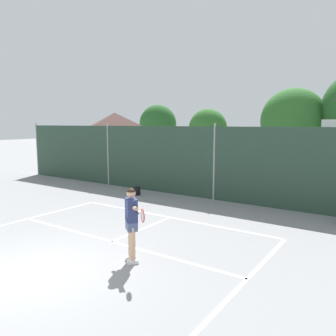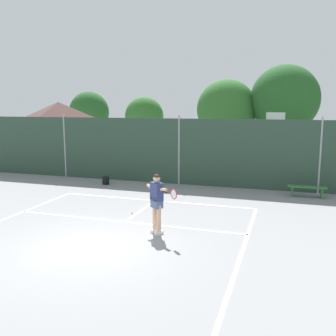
% 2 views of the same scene
% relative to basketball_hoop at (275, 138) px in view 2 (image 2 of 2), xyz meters
% --- Properties ---
extents(ground_plane, '(120.00, 120.00, 0.00)m').
position_rel_basketball_hoop_xyz_m(ground_plane, '(-4.47, -10.63, -2.31)').
color(ground_plane, gray).
extents(court_markings, '(8.30, 11.10, 0.01)m').
position_rel_basketball_hoop_xyz_m(court_markings, '(-4.47, -9.98, -2.31)').
color(court_markings, white).
rests_on(court_markings, ground).
extents(chainlink_fence, '(26.09, 0.09, 3.41)m').
position_rel_basketball_hoop_xyz_m(chainlink_fence, '(-4.47, -1.63, -0.68)').
color(chainlink_fence, '#284233').
rests_on(chainlink_fence, ground).
extents(basketball_hoop, '(0.90, 0.67, 3.55)m').
position_rel_basketball_hoop_xyz_m(basketball_hoop, '(0.00, 0.00, 0.00)').
color(basketball_hoop, '#9E9EA3').
rests_on(basketball_hoop, ground).
extents(clubhouse_building, '(5.68, 4.57, 4.10)m').
position_rel_basketball_hoop_xyz_m(clubhouse_building, '(-13.40, 1.52, -0.19)').
color(clubhouse_building, beige).
rests_on(clubhouse_building, ground).
extents(treeline_backdrop, '(27.70, 4.48, 6.83)m').
position_rel_basketball_hoop_xyz_m(treeline_backdrop, '(-1.44, 9.85, 1.58)').
color(treeline_backdrop, brown).
rests_on(treeline_backdrop, ground).
extents(tennis_player, '(1.23, 0.84, 1.85)m').
position_rel_basketball_hoop_xyz_m(tennis_player, '(-3.04, -8.90, -1.20)').
color(tennis_player, silver).
rests_on(tennis_player, ground).
extents(tennis_ball, '(0.07, 0.07, 0.07)m').
position_rel_basketball_hoop_xyz_m(tennis_ball, '(-4.62, -7.20, -2.28)').
color(tennis_ball, '#CCE033').
rests_on(tennis_ball, ground).
extents(backpack_black, '(0.30, 0.26, 0.46)m').
position_rel_basketball_hoop_xyz_m(backpack_black, '(-7.89, -2.89, -2.12)').
color(backpack_black, black).
rests_on(backpack_black, ground).
extents(courtside_bench, '(1.60, 0.36, 0.48)m').
position_rel_basketball_hoop_xyz_m(courtside_bench, '(1.52, -2.57, -1.95)').
color(courtside_bench, '#336B38').
rests_on(courtside_bench, ground).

